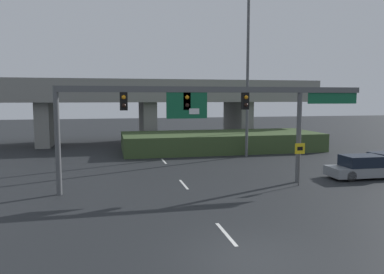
{
  "coord_description": "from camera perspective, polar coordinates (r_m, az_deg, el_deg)",
  "views": [
    {
      "loc": [
        -4.1,
        -10.77,
        5.02
      ],
      "look_at": [
        0.0,
        7.84,
        3.0
      ],
      "focal_mm": 35.0,
      "sensor_mm": 36.0,
      "label": 1
    }
  ],
  "objects": [
    {
      "name": "signal_gantry",
      "position": [
        20.72,
        2.82,
        4.93
      ],
      "size": [
        17.4,
        0.44,
        5.61
      ],
      "color": "#515456",
      "rests_on": "ground"
    },
    {
      "name": "highway_light_pole_near",
      "position": [
        35.61,
        8.46,
        10.23
      ],
      "size": [
        0.7,
        0.36,
        14.53
      ],
      "color": "#515456",
      "rests_on": "ground"
    },
    {
      "name": "lane_markings",
      "position": [
        25.71,
        -3.01,
        -5.2
      ],
      "size": [
        0.14,
        26.61,
        0.01
      ],
      "color": "silver",
      "rests_on": "ground"
    },
    {
      "name": "parked_sedan_near_right",
      "position": [
        25.75,
        24.68,
        -4.25
      ],
      "size": [
        4.67,
        1.93,
        1.43
      ],
      "rotation": [
        0.0,
        0.0,
        -0.03
      ],
      "color": "gray",
      "rests_on": "ground"
    },
    {
      "name": "grass_embankment",
      "position": [
        35.74,
        4.46,
        -0.68
      ],
      "size": [
        18.55,
        6.91,
        1.67
      ],
      "color": "#384C28",
      "rests_on": "ground"
    },
    {
      "name": "highway_light_pole_far",
      "position": [
        32.09,
        8.5,
        11.08
      ],
      "size": [
        0.7,
        0.36,
        14.97
      ],
      "color": "#515456",
      "rests_on": "ground"
    },
    {
      "name": "ground_plane",
      "position": [
        12.57,
        8.09,
        -17.54
      ],
      "size": [
        160.0,
        160.0,
        0.0
      ],
      "primitive_type": "plane",
      "color": "black"
    },
    {
      "name": "speed_limit_sign",
      "position": [
        22.05,
        16.05,
        -3.03
      ],
      "size": [
        0.6,
        0.11,
        2.49
      ],
      "color": "#4C4C4C",
      "rests_on": "ground"
    },
    {
      "name": "overpass_bridge",
      "position": [
        41.95,
        -6.84,
        5.48
      ],
      "size": [
        37.46,
        8.33,
        6.86
      ],
      "color": "gray",
      "rests_on": "ground"
    }
  ]
}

